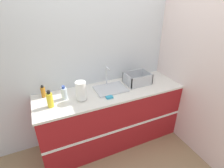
% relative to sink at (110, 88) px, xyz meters
% --- Properties ---
extents(ground_plane, '(12.00, 12.00, 0.00)m').
position_rel_sink_xyz_m(ground_plane, '(-0.01, -0.36, -0.95)').
color(ground_plane, '#937A56').
extents(wall_back, '(4.52, 0.06, 2.60)m').
position_rel_sink_xyz_m(wall_back, '(-0.01, 0.32, 0.35)').
color(wall_back, silver).
rests_on(wall_back, ground_plane).
extents(wall_right, '(0.06, 2.65, 2.60)m').
position_rel_sink_xyz_m(wall_right, '(1.08, -0.04, 0.35)').
color(wall_right, silver).
rests_on(wall_right, ground_plane).
extents(counter_cabinet, '(2.14, 0.67, 0.92)m').
position_rel_sink_xyz_m(counter_cabinet, '(-0.01, -0.04, -0.48)').
color(counter_cabinet, maroon).
rests_on(counter_cabinet, ground_plane).
extents(sink, '(0.45, 0.34, 0.31)m').
position_rel_sink_xyz_m(sink, '(0.00, 0.00, 0.00)').
color(sink, silver).
rests_on(sink, counter_cabinet).
extents(paper_towel_roll, '(0.14, 0.14, 0.26)m').
position_rel_sink_xyz_m(paper_towel_roll, '(-0.46, -0.10, 0.11)').
color(paper_towel_roll, '#4C4C51').
rests_on(paper_towel_roll, counter_cabinet).
extents(dish_rack, '(0.37, 0.29, 0.17)m').
position_rel_sink_xyz_m(dish_rack, '(0.46, 0.01, 0.04)').
color(dish_rack, '#B7BABF').
rests_on(dish_rack, counter_cabinet).
extents(bottle_yellow, '(0.07, 0.07, 0.23)m').
position_rel_sink_xyz_m(bottle_yellow, '(-0.85, -0.11, 0.08)').
color(bottle_yellow, yellow).
rests_on(bottle_yellow, counter_cabinet).
extents(bottle_amber, '(0.06, 0.06, 0.17)m').
position_rel_sink_xyz_m(bottle_amber, '(-0.91, 0.18, 0.05)').
color(bottle_amber, '#B26B19').
rests_on(bottle_amber, counter_cabinet).
extents(bottle_clear, '(0.08, 0.08, 0.19)m').
position_rel_sink_xyz_m(bottle_clear, '(-0.66, 0.01, 0.06)').
color(bottle_clear, silver).
rests_on(bottle_clear, counter_cabinet).
extents(sponge, '(0.09, 0.06, 0.02)m').
position_rel_sink_xyz_m(sponge, '(-0.11, -0.22, -0.01)').
color(sponge, '#3399BF').
rests_on(sponge, counter_cabinet).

